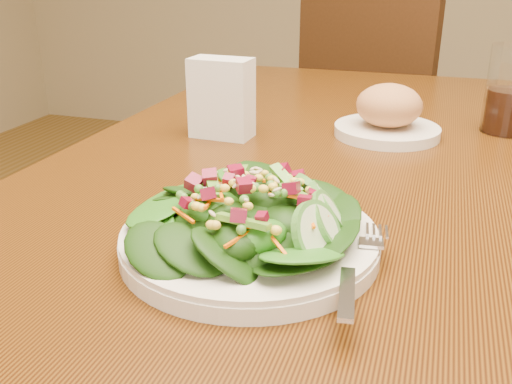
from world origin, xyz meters
TOP-DOWN VIEW (x-y plane):
  - dining_table at (0.00, 0.00)m, footprint 0.90×1.40m
  - chair_far at (-0.09, 1.05)m, footprint 0.59×0.60m
  - salad_plate at (-0.08, -0.27)m, footprint 0.26×0.25m
  - bread_plate at (-0.00, 0.16)m, footprint 0.17×0.17m
  - drinking_glass at (0.18, 0.24)m, footprint 0.08×0.08m
  - napkin_holder at (-0.25, 0.08)m, footprint 0.10×0.06m

SIDE VIEW (x-z plane):
  - chair_far at x=-0.09m, z-range 0.03..1.01m
  - dining_table at x=0.00m, z-range 0.27..1.02m
  - salad_plate at x=-0.08m, z-range 0.74..0.81m
  - bread_plate at x=0.00m, z-range 0.74..0.83m
  - drinking_glass at x=0.18m, z-range 0.74..0.88m
  - napkin_holder at x=-0.25m, z-range 0.75..0.88m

